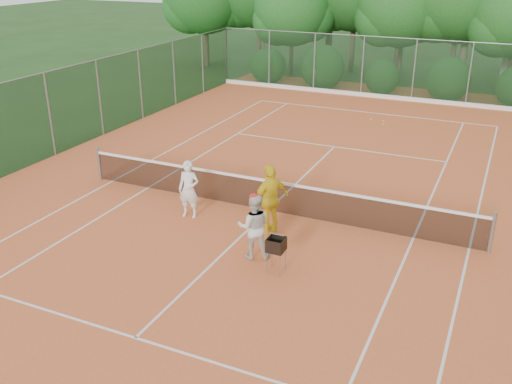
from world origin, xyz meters
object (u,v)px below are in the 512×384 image
player_center_grp (254,226)px  player_yellow (270,199)px  ball_hopper (276,245)px  player_white (189,189)px

player_center_grp → player_yellow: (-0.17, 1.39, 0.12)m
player_yellow → ball_hopper: 2.04m
player_white → player_yellow: 2.43m
player_white → player_yellow: bearing=-7.5°
player_white → player_center_grp: size_ratio=0.98×
ball_hopper → player_yellow: bearing=104.6°
player_yellow → ball_hopper: player_yellow is taller
player_white → player_yellow: (2.43, 0.04, 0.13)m
player_center_grp → player_white: bearing=152.4°
player_white → ball_hopper: bearing=-36.3°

